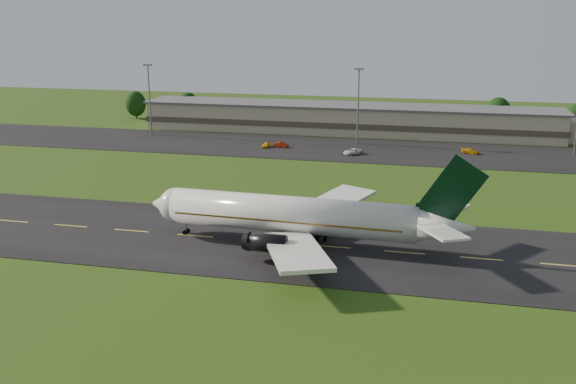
% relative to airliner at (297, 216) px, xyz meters
% --- Properties ---
extents(ground, '(360.00, 360.00, 0.00)m').
position_rel_airliner_xyz_m(ground, '(-5.63, 0.03, -4.66)').
color(ground, '#274411').
rests_on(ground, ground).
extents(taxiway, '(220.00, 30.00, 0.10)m').
position_rel_airliner_xyz_m(taxiway, '(-5.63, 0.03, -4.61)').
color(taxiway, black).
rests_on(taxiway, ground).
extents(apron, '(260.00, 30.00, 0.10)m').
position_rel_airliner_xyz_m(apron, '(-5.63, 72.03, -4.61)').
color(apron, black).
rests_on(apron, ground).
extents(airliner, '(51.29, 42.16, 15.57)m').
position_rel_airliner_xyz_m(airliner, '(0.00, 0.00, 0.00)').
color(airliner, white).
rests_on(airliner, ground).
extents(terminal, '(145.00, 16.00, 8.40)m').
position_rel_airliner_xyz_m(terminal, '(0.77, 96.21, -0.67)').
color(terminal, tan).
rests_on(terminal, ground).
extents(light_mast_west, '(2.40, 1.20, 20.35)m').
position_rel_airliner_xyz_m(light_mast_west, '(-60.63, 80.03, 8.08)').
color(light_mast_west, gray).
rests_on(light_mast_west, ground).
extents(light_mast_centre, '(2.40, 1.20, 20.35)m').
position_rel_airliner_xyz_m(light_mast_centre, '(-0.63, 80.03, 8.08)').
color(light_mast_centre, gray).
rests_on(light_mast_centre, ground).
extents(tree_line, '(195.11, 9.93, 10.72)m').
position_rel_airliner_xyz_m(tree_line, '(33.81, 106.37, 0.56)').
color(tree_line, black).
rests_on(tree_line, ground).
extents(service_vehicle_a, '(1.82, 3.89, 1.29)m').
position_rel_airliner_xyz_m(service_vehicle_a, '(-23.44, 69.86, -3.92)').
color(service_vehicle_a, yellow).
rests_on(service_vehicle_a, apron).
extents(service_vehicle_b, '(4.21, 1.96, 1.34)m').
position_rel_airliner_xyz_m(service_vehicle_b, '(-19.58, 70.72, -3.89)').
color(service_vehicle_b, '#97200A').
rests_on(service_vehicle_b, apron).
extents(service_vehicle_c, '(5.18, 5.32, 1.41)m').
position_rel_airliner_xyz_m(service_vehicle_c, '(-0.03, 66.26, -3.86)').
color(service_vehicle_c, white).
rests_on(service_vehicle_c, apron).
extents(service_vehicle_d, '(4.92, 3.43, 1.32)m').
position_rel_airliner_xyz_m(service_vehicle_d, '(28.81, 73.74, -3.90)').
color(service_vehicle_d, '#C98C0B').
rests_on(service_vehicle_d, apron).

